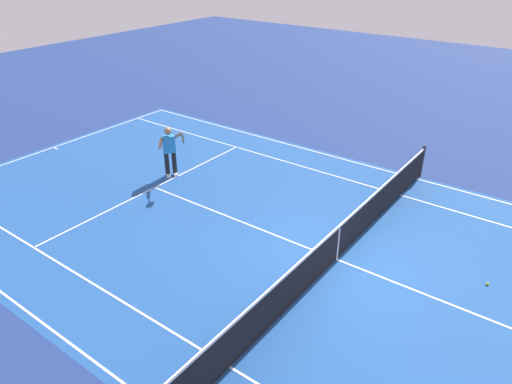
% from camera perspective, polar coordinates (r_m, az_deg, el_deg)
% --- Properties ---
extents(ground_plane, '(60.00, 60.00, 0.00)m').
position_cam_1_polar(ground_plane, '(11.87, 9.59, -7.95)').
color(ground_plane, navy).
extents(court_slab, '(24.20, 11.40, 0.00)m').
position_cam_1_polar(court_slab, '(11.87, 9.59, -7.95)').
color(court_slab, '#1E4C93').
rests_on(court_slab, ground_plane).
extents(court_line_markings, '(23.85, 11.05, 0.01)m').
position_cam_1_polar(court_line_markings, '(11.87, 9.59, -7.93)').
color(court_line_markings, white).
rests_on(court_line_markings, ground_plane).
extents(tennis_net, '(0.10, 11.70, 1.08)m').
position_cam_1_polar(tennis_net, '(11.59, 9.78, -5.98)').
color(tennis_net, '#2D2D33').
rests_on(tennis_net, ground_plane).
extents(tennis_player_near, '(1.18, 0.75, 1.70)m').
position_cam_1_polar(tennis_player_near, '(15.60, -10.28, 5.04)').
color(tennis_player_near, black).
rests_on(tennis_player_near, ground_plane).
extents(tennis_ball, '(0.07, 0.07, 0.07)m').
position_cam_1_polar(tennis_ball, '(12.10, 25.99, -9.85)').
color(tennis_ball, '#CCE01E').
rests_on(tennis_ball, ground_plane).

